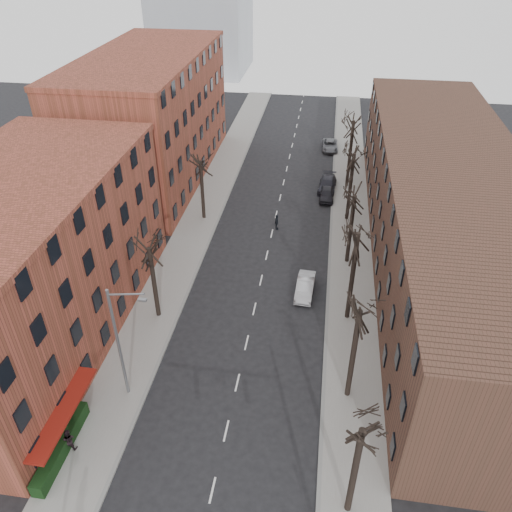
% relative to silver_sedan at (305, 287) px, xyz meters
% --- Properties ---
extents(sidewalk_left, '(4.00, 90.00, 0.15)m').
position_rel_silver_sedan_xyz_m(sidewalk_left, '(-12.00, 12.26, -0.61)').
color(sidewalk_left, gray).
rests_on(sidewalk_left, ground).
extents(sidewalk_right, '(4.00, 90.00, 0.15)m').
position_rel_silver_sedan_xyz_m(sidewalk_right, '(4.00, 12.26, -0.61)').
color(sidewalk_right, gray).
rests_on(sidewalk_right, ground).
extents(building_left_near, '(12.00, 26.00, 12.00)m').
position_rel_silver_sedan_xyz_m(building_left_near, '(-20.00, -7.74, 5.32)').
color(building_left_near, brown).
rests_on(building_left_near, ground).
extents(building_left_far, '(12.00, 28.00, 14.00)m').
position_rel_silver_sedan_xyz_m(building_left_far, '(-20.00, 21.26, 6.32)').
color(building_left_far, brown).
rests_on(building_left_far, ground).
extents(building_right, '(12.00, 50.00, 10.00)m').
position_rel_silver_sedan_xyz_m(building_right, '(12.00, 7.26, 4.32)').
color(building_right, '#4A2E22').
rests_on(building_right, ground).
extents(awning_left, '(1.20, 7.00, 0.15)m').
position_rel_silver_sedan_xyz_m(awning_left, '(-13.40, -16.74, -0.68)').
color(awning_left, maroon).
rests_on(awning_left, ground).
extents(hedge, '(0.80, 6.00, 1.00)m').
position_rel_silver_sedan_xyz_m(hedge, '(-13.50, -17.74, -0.03)').
color(hedge, black).
rests_on(hedge, sidewalk_left).
extents(tree_right_a, '(5.20, 5.20, 10.00)m').
position_rel_silver_sedan_xyz_m(tree_right_a, '(3.60, -18.74, -0.68)').
color(tree_right_a, black).
rests_on(tree_right_a, ground).
extents(tree_right_b, '(5.20, 5.20, 10.80)m').
position_rel_silver_sedan_xyz_m(tree_right_b, '(3.60, -10.74, -0.68)').
color(tree_right_b, black).
rests_on(tree_right_b, ground).
extents(tree_right_c, '(5.20, 5.20, 11.60)m').
position_rel_silver_sedan_xyz_m(tree_right_c, '(3.60, -2.74, -0.68)').
color(tree_right_c, black).
rests_on(tree_right_c, ground).
extents(tree_right_d, '(5.20, 5.20, 10.00)m').
position_rel_silver_sedan_xyz_m(tree_right_d, '(3.60, 5.26, -0.68)').
color(tree_right_d, black).
rests_on(tree_right_d, ground).
extents(tree_right_e, '(5.20, 5.20, 10.80)m').
position_rel_silver_sedan_xyz_m(tree_right_e, '(3.60, 13.26, -0.68)').
color(tree_right_e, black).
rests_on(tree_right_e, ground).
extents(tree_right_f, '(5.20, 5.20, 11.60)m').
position_rel_silver_sedan_xyz_m(tree_right_f, '(3.60, 21.26, -0.68)').
color(tree_right_f, black).
rests_on(tree_right_f, ground).
extents(tree_left_a, '(5.20, 5.20, 9.50)m').
position_rel_silver_sedan_xyz_m(tree_left_a, '(-11.60, -4.74, -0.68)').
color(tree_left_a, black).
rests_on(tree_left_a, ground).
extents(tree_left_b, '(5.20, 5.20, 9.50)m').
position_rel_silver_sedan_xyz_m(tree_left_b, '(-11.60, 11.26, -0.68)').
color(tree_left_b, black).
rests_on(tree_left_b, ground).
extents(streetlight, '(2.45, 0.22, 9.03)m').
position_rel_silver_sedan_xyz_m(streetlight, '(-11.03, -12.74, 4.33)').
color(streetlight, slate).
rests_on(streetlight, ground).
extents(silver_sedan, '(1.64, 4.21, 1.37)m').
position_rel_silver_sedan_xyz_m(silver_sedan, '(0.00, 0.00, 0.00)').
color(silver_sedan, '#A4A6AB').
rests_on(silver_sedan, ground).
extents(parked_car_near, '(1.61, 3.96, 1.35)m').
position_rel_silver_sedan_xyz_m(parked_car_near, '(1.30, 17.64, -0.01)').
color(parked_car_near, black).
rests_on(parked_car_near, ground).
extents(parked_car_mid, '(2.29, 4.93, 1.39)m').
position_rel_silver_sedan_xyz_m(parked_car_mid, '(1.30, 20.07, 0.01)').
color(parked_car_mid, '#22212A').
rests_on(parked_car_mid, ground).
extents(parked_car_far, '(2.27, 4.58, 1.25)m').
position_rel_silver_sedan_xyz_m(parked_car_far, '(1.30, 32.43, -0.06)').
color(parked_car_far, slate).
rests_on(parked_car_far, ground).
extents(pedestrian_b, '(0.85, 0.69, 1.64)m').
position_rel_silver_sedan_xyz_m(pedestrian_b, '(-13.11, -17.43, 0.29)').
color(pedestrian_b, black).
rests_on(pedestrian_b, sidewalk_left).
extents(pedestrian_crossing, '(0.56, 1.04, 1.69)m').
position_rel_silver_sedan_xyz_m(pedestrian_crossing, '(-3.62, 10.19, 0.16)').
color(pedestrian_crossing, black).
rests_on(pedestrian_crossing, ground).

